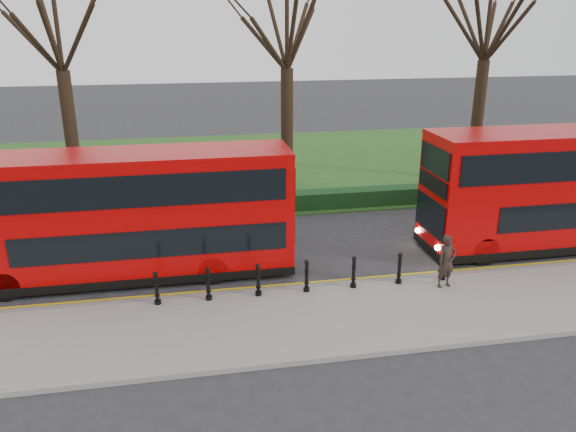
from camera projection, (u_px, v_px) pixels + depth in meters
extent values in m
plane|color=#28282B|center=(283.00, 278.00, 18.69)|extent=(120.00, 120.00, 0.00)
cube|color=gray|center=(301.00, 321.00, 15.88)|extent=(60.00, 4.00, 0.15)
cube|color=slate|center=(288.00, 289.00, 17.74)|extent=(60.00, 0.25, 0.16)
cube|color=#23541C|center=(238.00, 166.00, 32.57)|extent=(60.00, 18.00, 0.06)
cube|color=black|center=(256.00, 204.00, 24.85)|extent=(60.00, 0.90, 0.80)
cube|color=yellow|center=(286.00, 287.00, 18.04)|extent=(60.00, 0.10, 0.01)
cube|color=yellow|center=(285.00, 284.00, 18.22)|extent=(60.00, 0.10, 0.01)
cylinder|color=black|center=(72.00, 138.00, 25.56)|extent=(0.60, 0.60, 6.00)
cylinder|color=black|center=(287.00, 131.00, 27.30)|extent=(0.60, 0.60, 5.93)
cylinder|color=black|center=(477.00, 122.00, 28.99)|extent=(0.60, 0.60, 6.18)
cylinder|color=black|center=(157.00, 289.00, 16.53)|extent=(0.15, 0.15, 1.00)
cylinder|color=black|center=(208.00, 284.00, 16.79)|extent=(0.15, 0.15, 1.00)
cylinder|color=black|center=(258.00, 280.00, 17.05)|extent=(0.15, 0.15, 1.00)
cylinder|color=black|center=(307.00, 276.00, 17.31)|extent=(0.15, 0.15, 1.00)
cylinder|color=black|center=(354.00, 273.00, 17.57)|extent=(0.15, 0.15, 1.00)
cylinder|color=black|center=(399.00, 269.00, 17.83)|extent=(0.15, 0.15, 1.00)
cylinder|color=black|center=(444.00, 265.00, 18.09)|extent=(0.15, 0.15, 1.00)
cube|color=#AF0304|center=(128.00, 212.00, 18.09)|extent=(10.50, 2.39, 3.87)
cube|color=black|center=(134.00, 268.00, 18.76)|extent=(10.52, 2.41, 0.29)
cube|color=black|center=(153.00, 244.00, 17.34)|extent=(8.40, 0.04, 0.91)
cube|color=black|center=(122.00, 192.00, 16.63)|extent=(9.93, 0.04, 1.00)
cylinder|color=black|center=(5.00, 286.00, 17.07)|extent=(0.95, 0.29, 0.95)
cylinder|color=black|center=(22.00, 258.00, 19.02)|extent=(0.95, 0.29, 0.95)
cylinder|color=black|center=(213.00, 270.00, 18.16)|extent=(0.95, 0.29, 0.95)
cylinder|color=black|center=(209.00, 245.00, 20.11)|extent=(0.95, 0.29, 0.95)
cube|color=#AF0304|center=(573.00, 185.00, 20.64)|extent=(11.03, 2.51, 4.06)
cube|color=black|center=(564.00, 237.00, 21.34)|extent=(11.05, 2.53, 0.30)
cube|color=black|center=(433.00, 184.00, 19.57)|extent=(0.06, 2.21, 0.55)
cylinder|color=black|center=(484.00, 251.00, 19.57)|extent=(1.00, 0.30, 1.00)
cylinder|color=black|center=(455.00, 229.00, 21.62)|extent=(1.00, 0.30, 1.00)
imported|color=black|center=(446.00, 261.00, 17.50)|extent=(0.69, 0.52, 1.72)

